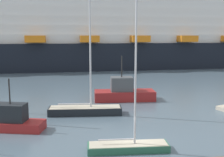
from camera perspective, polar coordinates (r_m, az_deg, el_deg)
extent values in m
plane|color=slate|center=(20.92, 5.15, -13.70)|extent=(600.00, 600.00, 0.00)
cube|color=black|center=(28.31, -5.66, -6.77)|extent=(7.61, 2.35, 0.76)
cube|color=beige|center=(28.21, -5.68, -5.99)|extent=(7.30, 2.19, 0.04)
cylinder|color=silver|center=(27.27, -4.60, 5.83)|extent=(0.18, 0.18, 11.60)
cylinder|color=silver|center=(28.18, -7.90, -5.35)|extent=(3.37, 0.41, 0.14)
cube|color=#2D6B51|center=(19.77, 3.42, -14.28)|extent=(5.81, 1.72, 0.51)
cube|color=beige|center=(19.66, 3.43, -13.55)|extent=(5.57, 1.60, 0.04)
cylinder|color=silver|center=(18.37, 5.00, 1.90)|extent=(0.14, 0.14, 10.59)
cylinder|color=silver|center=(19.44, 0.95, -12.75)|extent=(2.58, 0.26, 0.11)
cube|color=maroon|center=(34.19, 2.66, -3.58)|extent=(7.67, 3.04, 1.20)
cube|color=#4C5156|center=(33.85, 2.05, -1.15)|extent=(2.82, 2.13, 1.75)
cylinder|color=#262626|center=(33.53, 2.07, 2.54)|extent=(0.15, 0.15, 2.63)
cube|color=maroon|center=(25.41, -21.06, -9.17)|extent=(6.52, 3.32, 0.79)
cube|color=#1E2328|center=(24.95, -20.56, -6.71)|extent=(2.86, 2.01, 1.52)
cylinder|color=#262626|center=(24.53, -20.80, -2.54)|extent=(0.12, 0.12, 2.19)
cube|color=black|center=(68.59, -5.39, 4.91)|extent=(114.93, 19.84, 6.30)
cube|color=white|center=(68.41, -5.44, 8.40)|extent=(105.71, 17.61, 2.06)
cube|color=white|center=(68.42, -5.47, 10.13)|extent=(99.37, 16.55, 2.06)
cube|color=white|center=(68.49, -5.49, 11.85)|extent=(93.03, 15.50, 2.06)
cube|color=white|center=(68.62, -5.52, 13.57)|extent=(86.68, 14.44, 2.06)
cube|color=white|center=(68.82, -5.55, 15.28)|extent=(80.34, 13.38, 2.06)
cube|color=orange|center=(60.12, -15.80, 8.02)|extent=(4.23, 3.34, 1.44)
cube|color=orange|center=(60.11, -4.77, 8.33)|extent=(4.23, 3.34, 1.44)
cube|color=orange|center=(62.25, 5.89, 8.33)|extent=(4.23, 3.34, 1.44)
cube|color=orange|center=(66.31, 15.54, 8.10)|extent=(4.23, 3.34, 1.44)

